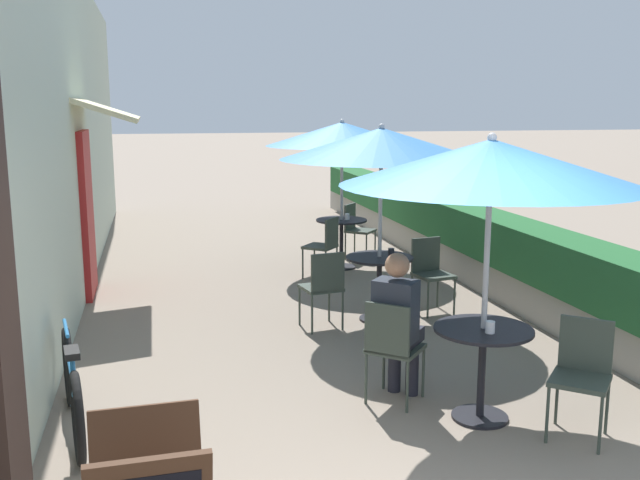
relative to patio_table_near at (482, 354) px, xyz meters
name	(u,v)px	position (x,y,z in m)	size (l,w,h in m)	color
cafe_facade_wall	(74,130)	(-3.41, 5.16, 1.56)	(0.98, 13.69, 4.20)	#B2C1AD
planter_hedge	(445,230)	(1.89, 5.20, 0.01)	(0.60, 12.69, 1.01)	gray
patio_table_near	(482,354)	(0.00, 0.00, 0.00)	(0.76, 0.76, 0.74)	black
patio_umbrella_near	(491,163)	(0.00, 0.00, 1.47)	(2.24, 2.24, 2.22)	#B7B7BC
cafe_chair_near_left	(582,368)	(0.59, -0.42, -0.01)	(0.56, 0.56, 0.87)	#384238
cafe_chair_near_right	(392,343)	(-0.59, 0.42, -0.01)	(0.56, 0.56, 0.87)	#384238
seated_patron_near_right	(398,320)	(-0.51, 0.51, 0.16)	(0.51, 0.51, 1.25)	#23232D
coffee_cup_near	(490,327)	(-0.01, -0.12, 0.25)	(0.07, 0.07, 0.09)	white
patio_table_mid	(379,275)	(0.03, 2.67, 0.00)	(0.76, 0.76, 0.74)	black
patio_umbrella_mid	(381,144)	(0.03, 2.67, 1.47)	(2.24, 2.24, 2.22)	#B7B7BC
cafe_chair_mid_left	(324,283)	(-0.67, 2.46, -0.01)	(0.46, 0.46, 0.87)	#384238
cafe_chair_mid_right	(430,269)	(0.72, 2.87, -0.01)	(0.46, 0.46, 0.87)	#384238
coffee_cup_mid	(391,252)	(0.16, 2.67, 0.25)	(0.07, 0.07, 0.09)	#232328
patio_table_far	(341,233)	(0.29, 5.33, 0.00)	(0.76, 0.76, 0.74)	black
patio_umbrella_far	(342,134)	(0.29, 5.33, 1.47)	(2.24, 2.24, 2.22)	#B7B7BC
cafe_chair_far_left	(356,226)	(0.69, 5.93, -0.01)	(0.56, 0.56, 0.87)	#384238
cafe_chair_far_right	(325,242)	(-0.11, 4.73, -0.01)	(0.56, 0.56, 0.87)	#384238
coffee_cup_far	(347,217)	(0.36, 5.29, 0.25)	(0.07, 0.07, 0.09)	white
bicycle_leaning	(73,388)	(-3.06, 0.48, -0.19)	(0.33, 1.68, 0.74)	black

